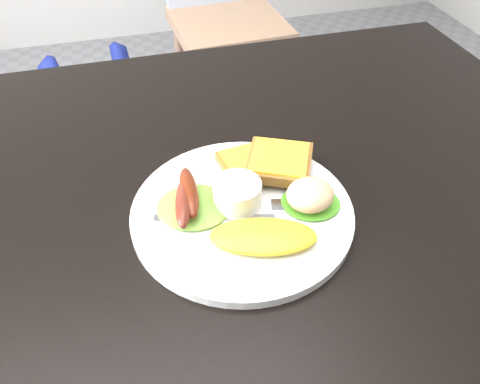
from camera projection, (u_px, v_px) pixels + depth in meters
The scene contains 13 objects.
dining_table at pixel (205, 191), 0.67m from camera, with size 1.20×0.80×0.04m, color black.
dining_chair at pixel (229, 25), 1.76m from camera, with size 0.40×0.40×0.05m, color tan.
plate at pixel (242, 212), 0.60m from camera, with size 0.28×0.28×0.01m, color white.
lettuce_left at pixel (194, 207), 0.59m from camera, with size 0.10×0.09×0.01m, color olive.
lettuce_right at pixel (311, 202), 0.60m from camera, with size 0.08×0.07×0.01m, color #429221.
omelette at pixel (263, 236), 0.55m from camera, with size 0.13×0.06×0.02m, color gold.
sausage_a at pixel (184, 202), 0.57m from camera, with size 0.02×0.09×0.02m, color #612A18.
sausage_b at pixel (189, 192), 0.59m from camera, with size 0.02×0.09×0.02m, color #5E2A0C.
ramekin at pixel (237, 195), 0.59m from camera, with size 0.06×0.06×0.04m, color white.
toast_a at pixel (251, 165), 0.65m from camera, with size 0.08×0.08×0.01m, color brown.
toast_b at pixel (279, 162), 0.63m from camera, with size 0.09×0.09×0.01m, color brown.
potato_salad at pixel (310, 195), 0.58m from camera, with size 0.06×0.06×0.03m, color beige.
fork at pixel (214, 219), 0.58m from camera, with size 0.15×0.01×0.00m, color #ADAFB7.
Camera 1 is at (-0.08, -0.49, 1.18)m, focal length 35.00 mm.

